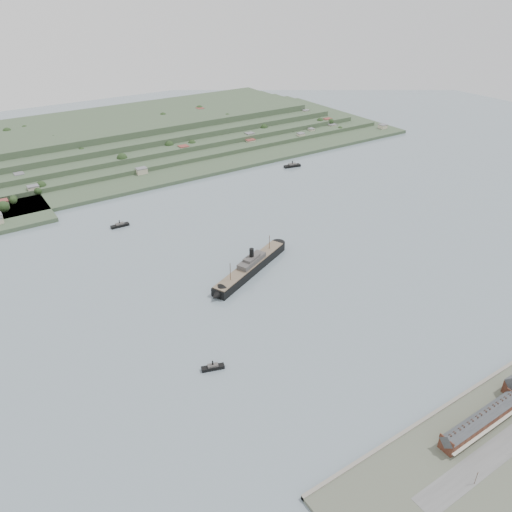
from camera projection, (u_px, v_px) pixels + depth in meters
ground at (295, 279)px, 383.82m from camera, size 1400.00×1400.00×0.00m
terrace_row at (481, 421)px, 253.90m from camera, size 55.60×9.80×11.07m
far_peninsula at (136, 136)px, 676.12m from camera, size 760.00×309.00×30.00m
steamship at (249, 268)px, 389.47m from camera, size 93.36×50.02×23.87m
tugboat at (213, 367)px, 296.24m from camera, size 14.24×7.71×6.20m
ferry_west at (120, 225)px, 462.42m from camera, size 17.08×5.30×6.35m
ferry_east at (292, 166)px, 604.08m from camera, size 21.32×9.69×7.72m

